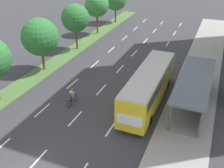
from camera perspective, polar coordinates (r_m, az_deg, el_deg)
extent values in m
cube|color=#4C7038|center=(37.96, -9.10, 6.43)|extent=(2.60, 52.00, 0.12)
cube|color=gray|center=(32.99, 18.11, 1.84)|extent=(4.50, 52.00, 0.15)
cube|color=white|center=(26.01, -14.59, -5.39)|extent=(0.14, 2.46, 0.01)
cube|color=white|center=(29.93, -8.42, 0.07)|extent=(0.14, 2.46, 0.01)
cube|color=white|center=(34.33, -3.75, 4.19)|extent=(0.14, 2.46, 0.01)
cube|color=white|center=(39.03, -0.14, 7.34)|extent=(0.14, 2.46, 0.01)
cube|color=white|center=(43.95, 2.71, 9.77)|extent=(0.14, 2.46, 0.01)
cube|color=white|center=(49.01, 5.01, 11.70)|extent=(0.14, 2.46, 0.01)
cube|color=white|center=(54.19, 6.90, 13.24)|extent=(0.14, 2.46, 0.01)
cube|color=white|center=(20.84, -15.70, -15.47)|extent=(0.14, 2.46, 0.01)
cube|color=white|center=(24.30, -7.84, -7.28)|extent=(0.14, 2.46, 0.01)
cube|color=white|center=(28.46, -2.31, -1.22)|extent=(0.14, 2.46, 0.01)
cube|color=white|center=(33.05, 1.73, 3.24)|extent=(0.14, 2.46, 0.01)
cube|color=white|center=(37.92, 4.78, 6.58)|extent=(0.14, 2.46, 0.01)
cube|color=white|center=(42.96, 7.15, 9.14)|extent=(0.14, 2.46, 0.01)
cube|color=white|center=(48.13, 9.05, 11.14)|extent=(0.14, 2.46, 0.01)
cube|color=white|center=(53.39, 10.59, 12.74)|extent=(0.14, 2.46, 0.01)
cube|color=white|center=(23.01, -0.14, -9.30)|extent=(0.14, 2.46, 0.01)
cube|color=white|center=(27.37, 4.38, -2.61)|extent=(0.14, 2.46, 0.01)
cube|color=white|center=(32.11, 7.57, 2.20)|extent=(0.14, 2.46, 0.01)
cube|color=white|center=(37.10, 9.94, 5.73)|extent=(0.14, 2.46, 0.01)
cube|color=white|center=(42.24, 11.76, 8.41)|extent=(0.14, 2.46, 0.01)
cube|color=white|center=(47.49, 13.20, 10.50)|extent=(0.14, 2.46, 0.01)
cube|color=white|center=(52.81, 14.36, 12.17)|extent=(0.14, 2.46, 0.01)
cube|color=gray|center=(26.73, 16.47, -4.16)|extent=(2.60, 10.08, 0.10)
cylinder|color=#56565B|center=(22.09, 12.21, -6.90)|extent=(0.16, 0.16, 2.60)
cylinder|color=#56565B|center=(30.41, 15.86, 2.97)|extent=(0.16, 0.16, 2.60)
cylinder|color=#56565B|center=(21.95, 18.28, -8.08)|extent=(0.16, 0.16, 2.60)
cylinder|color=#56565B|center=(30.31, 20.24, 2.17)|extent=(0.16, 0.16, 2.60)
cube|color=gray|center=(26.03, 19.55, -2.16)|extent=(0.10, 9.58, 2.34)
cube|color=#4C5660|center=(25.42, 17.30, 1.03)|extent=(2.90, 10.48, 0.16)
cube|color=yellow|center=(25.56, 7.83, -0.44)|extent=(2.50, 11.20, 2.80)
cube|color=#2D3D4C|center=(25.16, 7.96, 1.25)|extent=(2.54, 10.30, 0.90)
cube|color=#B7B7B7|center=(24.89, 8.05, 2.50)|extent=(2.45, 10.98, 0.12)
cube|color=#2D3D4C|center=(30.35, 10.73, 4.90)|extent=(2.25, 0.06, 1.54)
cube|color=white|center=(21.09, 3.66, -7.78)|extent=(2.12, 0.04, 0.90)
cylinder|color=black|center=(29.40, 7.41, 0.68)|extent=(0.30, 1.00, 1.00)
cylinder|color=black|center=(29.00, 11.59, -0.10)|extent=(0.30, 1.00, 1.00)
cylinder|color=black|center=(23.70, 2.77, -6.58)|extent=(0.30, 1.00, 1.00)
cylinder|color=black|center=(23.21, 7.93, -7.72)|extent=(0.30, 1.00, 1.00)
torus|color=black|center=(26.53, -7.82, -3.00)|extent=(0.06, 0.72, 0.72)
torus|color=black|center=(25.74, -9.02, -4.17)|extent=(0.06, 0.72, 0.72)
cylinder|color=black|center=(25.99, -8.45, -3.06)|extent=(0.05, 0.94, 0.05)
cylinder|color=black|center=(26.01, -8.53, -3.50)|extent=(0.05, 0.57, 0.42)
cylinder|color=black|center=(25.83, -8.67, -3.23)|extent=(0.04, 0.04, 0.40)
cube|color=black|center=(25.73, -8.71, -2.85)|extent=(0.12, 0.24, 0.06)
cylinder|color=black|center=(26.21, -7.95, -2.03)|extent=(0.46, 0.04, 0.04)
cube|color=silver|center=(25.69, -8.56, -2.03)|extent=(0.30, 0.36, 0.59)
cube|color=#4C893D|center=(25.56, -8.74, -2.16)|extent=(0.26, 0.26, 0.42)
sphere|color=#9E7051|center=(25.57, -8.49, -1.10)|extent=(0.20, 0.20, 0.20)
cylinder|color=#4C4C56|center=(25.93, -8.76, -2.77)|extent=(0.12, 0.42, 0.25)
cylinder|color=#4C4C56|center=(26.19, -8.53, -3.08)|extent=(0.10, 0.17, 0.41)
cylinder|color=#4C4C56|center=(25.82, -8.30, -2.88)|extent=(0.12, 0.42, 0.25)
cylinder|color=#4C4C56|center=(26.08, -8.07, -3.19)|extent=(0.10, 0.17, 0.41)
cylinder|color=silver|center=(25.91, -8.65, -1.63)|extent=(0.09, 0.47, 0.28)
cylinder|color=silver|center=(25.75, -8.00, -1.78)|extent=(0.09, 0.47, 0.28)
cylinder|color=brown|center=(33.28, -14.44, 5.02)|extent=(0.28, 0.28, 2.44)
sphere|color=#2D7533|center=(32.29, -15.05, 9.65)|extent=(4.34, 4.34, 4.34)
cylinder|color=brown|center=(38.91, -7.54, 9.56)|extent=(0.28, 0.28, 3.00)
sphere|color=#2D7533|center=(38.07, -7.82, 13.76)|extent=(3.87, 3.87, 3.87)
cylinder|color=brown|center=(45.47, -3.15, 12.68)|extent=(0.28, 0.28, 3.21)
sphere|color=#38843D|center=(44.73, -3.25, 16.44)|extent=(3.84, 3.84, 3.84)
cylinder|color=brown|center=(52.21, 0.75, 14.53)|extent=(0.28, 0.28, 2.72)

